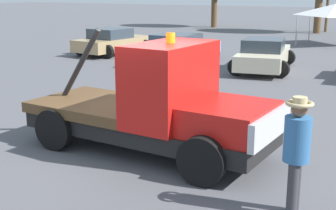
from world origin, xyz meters
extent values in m
plane|color=#545459|center=(0.00, 0.00, 0.00)|extent=(160.00, 160.00, 0.00)
cube|color=black|center=(0.00, 0.00, 0.53)|extent=(5.34, 2.16, 0.35)
cube|color=red|center=(1.88, -0.12, 0.98)|extent=(1.57, 1.81, 0.55)
cube|color=silver|center=(2.66, -0.18, 0.95)|extent=(0.24, 1.82, 0.50)
cube|color=red|center=(0.57, -0.04, 1.50)|extent=(1.28, 2.09, 1.60)
cube|color=brown|center=(-1.30, 0.09, 0.81)|extent=(2.74, 2.19, 0.22)
cylinder|color=black|center=(-1.77, 0.12, 1.70)|extent=(1.19, 0.20, 1.63)
cylinder|color=orange|center=(0.57, -0.04, 2.40)|extent=(0.18, 0.18, 0.20)
cylinder|color=black|center=(1.87, 0.84, 0.44)|extent=(0.88, 0.26, 0.88)
cylinder|color=black|center=(1.74, -1.08, 0.44)|extent=(0.88, 0.26, 0.88)
cylinder|color=black|center=(-1.63, 1.07, 0.44)|extent=(0.88, 0.26, 0.88)
cylinder|color=black|center=(-1.76, -0.84, 0.44)|extent=(0.88, 0.26, 0.88)
cylinder|color=#38383D|center=(3.40, -1.32, 0.43)|extent=(0.16, 0.16, 0.85)
cylinder|color=#38383D|center=(3.41, -1.53, 0.43)|extent=(0.16, 0.16, 0.85)
cylinder|color=teal|center=(3.40, -1.42, 1.19)|extent=(0.39, 0.39, 0.68)
sphere|color=brown|center=(3.40, -1.42, 1.65)|extent=(0.23, 0.23, 0.23)
torus|color=tan|center=(3.40, -1.42, 1.73)|extent=(0.41, 0.41, 0.06)
cylinder|color=tan|center=(3.40, -1.42, 1.77)|extent=(0.21, 0.21, 0.10)
cube|color=tan|center=(-9.18, 12.02, 0.54)|extent=(2.48, 4.45, 0.60)
cube|color=#333D47|center=(-9.21, 11.81, 1.09)|extent=(1.91, 1.99, 0.50)
cylinder|color=black|center=(-9.89, 13.57, 0.34)|extent=(0.68, 0.22, 0.68)
cylinder|color=black|center=(-8.08, 13.32, 0.34)|extent=(0.68, 0.22, 0.68)
cylinder|color=black|center=(-10.28, 10.72, 0.34)|extent=(0.68, 0.22, 0.68)
cylinder|color=black|center=(-8.47, 10.47, 0.34)|extent=(0.68, 0.22, 0.68)
cube|color=#669ED1|center=(-4.80, 10.93, 0.54)|extent=(2.20, 4.92, 0.60)
cube|color=#333D47|center=(-4.81, 10.69, 1.09)|extent=(1.79, 2.13, 0.50)
cylinder|color=black|center=(-5.58, 12.62, 0.34)|extent=(0.68, 0.22, 0.68)
cylinder|color=black|center=(-3.79, 12.50, 0.34)|extent=(0.68, 0.22, 0.68)
cylinder|color=black|center=(-5.80, 9.36, 0.34)|extent=(0.68, 0.22, 0.68)
cylinder|color=black|center=(-4.01, 9.24, 0.34)|extent=(0.68, 0.22, 0.68)
cube|color=beige|center=(-0.83, 10.92, 0.54)|extent=(2.56, 5.01, 0.60)
cube|color=#333D47|center=(-0.79, 10.68, 1.09)|extent=(1.88, 2.24, 0.50)
cylinder|color=black|center=(-1.94, 12.37, 0.34)|extent=(0.68, 0.22, 0.68)
cylinder|color=black|center=(-0.28, 12.66, 0.34)|extent=(0.68, 0.22, 0.68)
cylinder|color=black|center=(-1.38, 9.17, 0.34)|extent=(0.68, 0.22, 0.68)
cylinder|color=black|center=(0.27, 9.46, 0.34)|extent=(0.68, 0.22, 0.68)
cylinder|color=#9E9EA3|center=(-1.59, 19.76, 0.88)|extent=(0.07, 0.07, 1.75)
cylinder|color=#9E9EA3|center=(-1.59, 23.35, 0.88)|extent=(0.07, 0.07, 1.75)
pyramid|color=white|center=(0.21, 21.55, 2.09)|extent=(3.59, 3.59, 0.68)
cylinder|color=brown|center=(-11.27, 30.42, 1.28)|extent=(0.51, 0.51, 2.56)
cylinder|color=brown|center=(-2.18, 28.91, 1.36)|extent=(0.54, 0.54, 2.71)
camera|label=1|loc=(4.81, -8.02, 3.33)|focal=50.00mm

